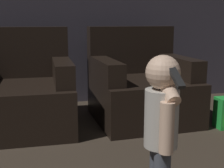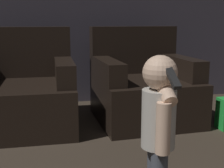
% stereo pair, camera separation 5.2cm
% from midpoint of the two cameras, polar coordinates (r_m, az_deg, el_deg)
% --- Properties ---
extents(armchair_left, '(0.92, 0.91, 0.91)m').
position_cam_midpoint_polar(armchair_left, '(2.96, -16.78, -1.80)').
color(armchair_left, black).
rests_on(armchair_left, ground_plane).
extents(armchair_right, '(0.96, 0.95, 0.91)m').
position_cam_midpoint_polar(armchair_right, '(3.10, 4.84, -0.75)').
color(armchair_right, black).
rests_on(armchair_right, ground_plane).
extents(person_toddler, '(0.18, 0.32, 0.81)m').
position_cam_midpoint_polar(person_toddler, '(1.63, 8.20, -6.31)').
color(person_toddler, '#474C56').
rests_on(person_toddler, ground_plane).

